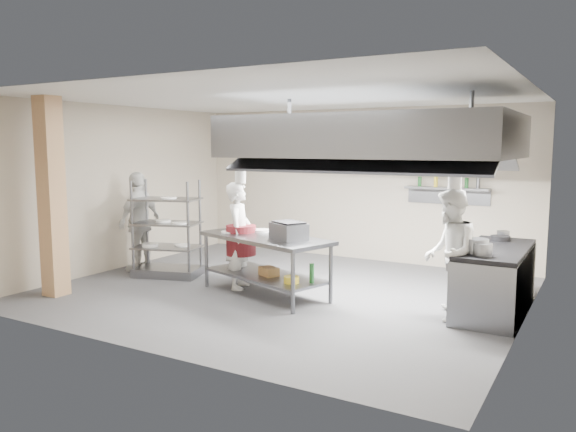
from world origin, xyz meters
The scene contains 23 objects.
floor centered at (0.00, 0.00, 0.00)m, with size 7.00×7.00×0.00m, color #333336.
ceiling centered at (0.00, 0.00, 3.00)m, with size 7.00×7.00×0.00m, color silver.
wall_back centered at (0.00, 3.00, 1.50)m, with size 7.00×7.00×0.00m, color #B1A28C.
wall_left centered at (-3.50, 0.00, 1.50)m, with size 6.00×6.00×0.00m, color #B1A28C.
wall_right centered at (3.50, 0.00, 1.50)m, with size 6.00×6.00×0.00m, color #B1A28C.
column centered at (-2.90, -1.90, 1.50)m, with size 0.30×0.30×3.00m, color tan.
exhaust_hood centered at (1.30, 0.40, 2.40)m, with size 4.00×2.50×0.60m, color gray.
hood_strip_a centered at (0.40, 0.40, 2.08)m, with size 1.60×0.12×0.04m, color white.
hood_strip_b centered at (2.20, 0.40, 2.08)m, with size 1.60×0.12×0.04m, color white.
wall_shelf centered at (1.80, 2.84, 1.50)m, with size 1.50×0.28×0.04m, color gray.
island centered at (-0.13, -0.29, 0.46)m, with size 2.19×0.91×0.91m, color slate, non-canonical shape.
island_worktop centered at (-0.13, -0.29, 0.88)m, with size 2.19×0.91×0.06m, color gray.
island_undershelf centered at (-0.13, -0.29, 0.30)m, with size 2.01×0.82×0.04m, color slate.
pass_rack centered at (-2.28, -0.09, 0.84)m, with size 1.12×0.65×1.68m, color gray, non-canonical shape.
cooking_range centered at (3.08, 0.50, 0.42)m, with size 0.80×2.00×0.84m, color gray.
range_top centered at (3.08, 0.50, 0.87)m, with size 0.78×1.96×0.06m, color black.
chef_head centered at (-0.71, -0.14, 0.85)m, with size 0.62×0.41×1.70m, color white.
chef_line centered at (2.60, -0.10, 0.86)m, with size 0.84×0.65×1.72m, color white.
chef_plating centered at (-3.00, 0.00, 0.90)m, with size 1.06×0.44×1.81m, color white.
griddle centered at (0.35, -0.41, 1.03)m, with size 0.50×0.39×0.24m, color slate.
wicker_basket centered at (-0.02, -0.36, 0.38)m, with size 0.30×0.20×0.13m, color olive.
stockpot centered at (2.94, -0.11, 1.00)m, with size 0.28×0.28×0.20m, color gray.
plate_stack centered at (-2.28, -0.09, 0.54)m, with size 0.28×0.28×0.05m, color white.
Camera 1 is at (4.35, -7.41, 2.28)m, focal length 35.00 mm.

